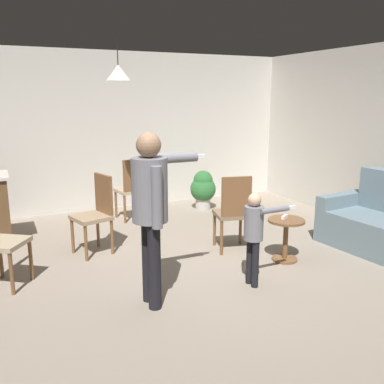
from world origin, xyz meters
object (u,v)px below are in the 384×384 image
potted_plant_corner (203,188)px  dining_chair_spare (96,211)px  person_adult (151,201)px  dining_chair_near_wall (233,210)px  person_child (254,229)px  dining_chair_by_counter (132,187)px  side_table_by_couch (286,235)px  spare_remote_on_table (285,217)px

potted_plant_corner → dining_chair_spare: bearing=-148.3°
person_adult → potted_plant_corner: person_adult is taller
person_adult → dining_chair_near_wall: person_adult is taller
person_child → dining_chair_spare: (-1.28, 1.65, -0.08)m
dining_chair_by_counter → potted_plant_corner: bearing=-2.5°
dining_chair_by_counter → dining_chair_near_wall: (0.76, -1.90, 0.00)m
dining_chair_by_counter → dining_chair_spare: size_ratio=1.00×
side_table_by_couch → person_child: (-0.73, -0.42, 0.30)m
person_adult → potted_plant_corner: (1.98, 2.94, -0.65)m
dining_chair_near_wall → person_adult: bearing=-133.4°
person_child → dining_chair_by_counter: size_ratio=1.00×
spare_remote_on_table → potted_plant_corner: bearing=86.9°
dining_chair_by_counter → dining_chair_near_wall: same height
dining_chair_near_wall → potted_plant_corner: dining_chair_near_wall is taller
side_table_by_couch → person_adult: (-1.83, -0.38, 0.70)m
dining_chair_spare → dining_chair_by_counter: bearing=-50.9°
dining_chair_by_counter → dining_chair_spare: 1.47m
person_adult → dining_chair_near_wall: size_ratio=1.65×
person_adult → side_table_by_couch: bearing=101.8°
dining_chair_by_counter → dining_chair_near_wall: 2.05m
side_table_by_couch → potted_plant_corner: potted_plant_corner is taller
person_child → spare_remote_on_table: 0.88m
person_child → dining_chair_by_counter: (-0.45, 2.86, -0.08)m
person_child → potted_plant_corner: bearing=162.6°
person_child → dining_chair_spare: bearing=-143.3°
side_table_by_couch → spare_remote_on_table: (0.01, 0.05, 0.21)m
dining_chair_by_counter → dining_chair_near_wall: size_ratio=1.00×
potted_plant_corner → dining_chair_by_counter: bearing=-174.8°
dining_chair_near_wall → dining_chair_spare: 1.73m
side_table_by_couch → dining_chair_by_counter: bearing=115.7°
side_table_by_couch → spare_remote_on_table: bearing=80.4°
person_child → dining_chair_spare: size_ratio=1.00×
person_adult → person_child: (1.10, -0.04, -0.40)m
person_adult → dining_chair_near_wall: 1.75m
dining_chair_near_wall → spare_remote_on_table: (0.43, -0.49, -0.01)m
side_table_by_couch → spare_remote_on_table: spare_remote_on_table is taller
dining_chair_near_wall → person_child: bearing=-94.4°
person_adult → person_child: 1.17m
potted_plant_corner → person_child: bearing=-106.4°
dining_chair_spare → spare_remote_on_table: (2.02, -1.18, -0.01)m
potted_plant_corner → spare_remote_on_table: potted_plant_corner is taller
person_adult → person_child: person_adult is taller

